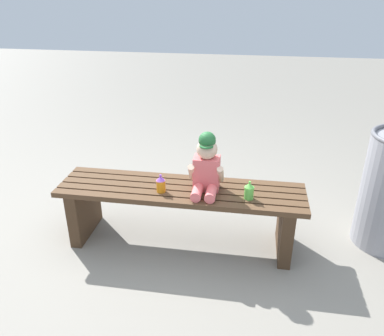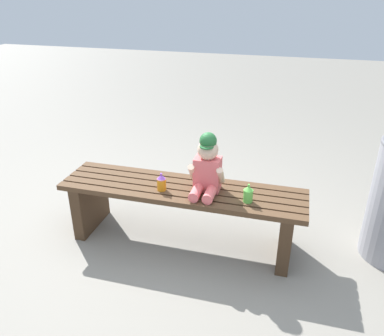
{
  "view_description": "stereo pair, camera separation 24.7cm",
  "coord_description": "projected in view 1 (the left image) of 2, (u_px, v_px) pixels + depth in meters",
  "views": [
    {
      "loc": [
        0.44,
        -2.26,
        1.7
      ],
      "look_at": [
        0.09,
        -0.05,
        0.62
      ],
      "focal_mm": 36.33,
      "sensor_mm": 36.0,
      "label": 1
    },
    {
      "loc": [
        0.68,
        -2.21,
        1.7
      ],
      "look_at": [
        0.09,
        -0.05,
        0.62
      ],
      "focal_mm": 36.33,
      "sensor_mm": 36.0,
      "label": 2
    }
  ],
  "objects": [
    {
      "name": "ground_plane",
      "position": [
        181.0,
        241.0,
        2.81
      ],
      "size": [
        16.0,
        16.0,
        0.0
      ],
      "primitive_type": "plane",
      "color": "gray"
    },
    {
      "name": "sippy_cup_right",
      "position": [
        249.0,
        191.0,
        2.47
      ],
      "size": [
        0.06,
        0.06,
        0.12
      ],
      "color": "#66CC4C",
      "rests_on": "park_bench"
    },
    {
      "name": "park_bench",
      "position": [
        181.0,
        206.0,
        2.68
      ],
      "size": [
        1.67,
        0.41,
        0.44
      ],
      "color": "#513823",
      "rests_on": "ground_plane"
    },
    {
      "name": "child_figure",
      "position": [
        206.0,
        166.0,
        2.53
      ],
      "size": [
        0.23,
        0.27,
        0.4
      ],
      "color": "#E56666",
      "rests_on": "park_bench"
    },
    {
      "name": "sippy_cup_left",
      "position": [
        161.0,
        184.0,
        2.55
      ],
      "size": [
        0.06,
        0.06,
        0.12
      ],
      "color": "orange",
      "rests_on": "park_bench"
    }
  ]
}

